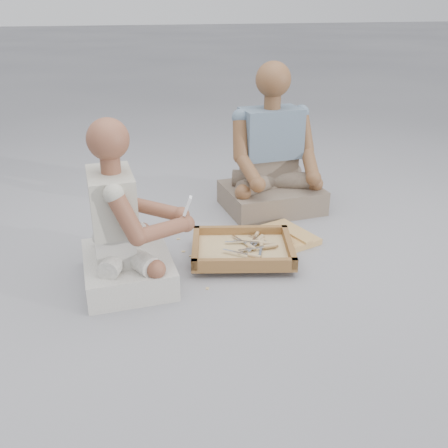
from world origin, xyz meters
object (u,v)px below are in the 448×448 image
object	(u,v)px
tool_tray	(242,249)
companion	(272,163)
carved_panel	(267,241)
craftsman	(124,230)

from	to	relation	value
tool_tray	companion	distance (m)	0.84
carved_panel	craftsman	bearing A→B (deg)	-165.78
carved_panel	craftsman	world-z (taller)	craftsman
craftsman	tool_tray	bearing A→B (deg)	94.76
tool_tray	craftsman	world-z (taller)	craftsman
tool_tray	craftsman	xyz separation A→B (m)	(-0.64, -0.07, 0.23)
companion	carved_panel	bearing A→B (deg)	64.79
craftsman	companion	xyz separation A→B (m)	(1.05, 0.75, 0.04)
tool_tray	companion	size ratio (longest dim) A/B	0.65
carved_panel	craftsman	size ratio (longest dim) A/B	0.64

